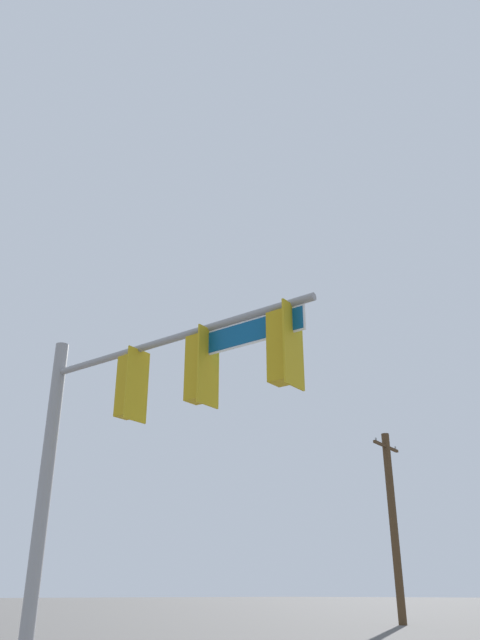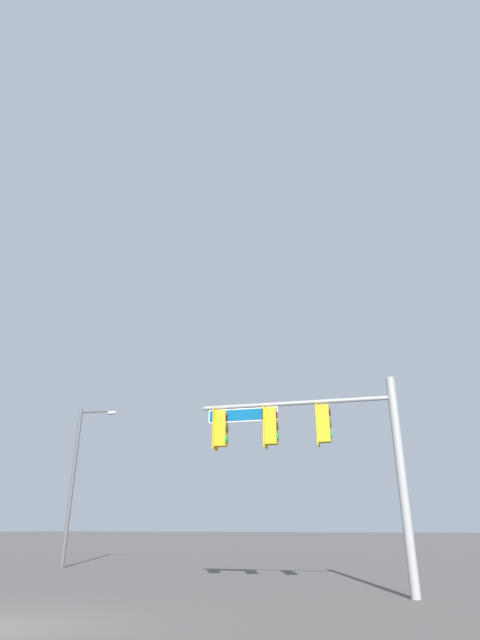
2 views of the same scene
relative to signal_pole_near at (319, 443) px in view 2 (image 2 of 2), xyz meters
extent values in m
cylinder|color=gray|center=(-2.17, -0.44, -1.09)|extent=(0.26, 0.26, 5.84)
cylinder|color=gray|center=(0.69, 0.14, 1.23)|extent=(5.75, 1.29, 0.13)
cube|color=gold|center=(0.02, 0.00, 0.56)|extent=(0.13, 0.52, 1.30)
cube|color=#B79314|center=(-0.17, -0.03, 0.56)|extent=(0.42, 0.39, 1.10)
cylinder|color=#B79314|center=(-0.17, -0.03, 1.17)|extent=(0.04, 0.04, 0.12)
cylinder|color=#340503|center=(-0.36, -0.07, 0.89)|extent=(0.07, 0.22, 0.22)
cylinder|color=#392D05|center=(-0.36, -0.07, 0.56)|extent=(0.07, 0.22, 0.22)
cylinder|color=green|center=(-0.36, -0.07, 0.23)|extent=(0.07, 0.22, 0.22)
cube|color=gold|center=(1.59, 0.32, 0.56)|extent=(0.13, 0.52, 1.30)
cube|color=#B79314|center=(1.41, 0.29, 0.56)|extent=(0.42, 0.39, 1.10)
cylinder|color=#B79314|center=(1.41, 0.29, 1.17)|extent=(0.04, 0.04, 0.12)
cylinder|color=#340503|center=(1.21, 0.25, 0.89)|extent=(0.07, 0.22, 0.22)
cylinder|color=#392D05|center=(1.21, 0.25, 0.56)|extent=(0.07, 0.22, 0.22)
cylinder|color=green|center=(1.21, 0.25, 0.23)|extent=(0.07, 0.22, 0.22)
cube|color=gold|center=(3.17, 0.65, 0.56)|extent=(0.13, 0.52, 1.30)
cube|color=#B79314|center=(2.98, 0.61, 0.56)|extent=(0.42, 0.39, 1.10)
cylinder|color=#B79314|center=(2.98, 0.61, 1.17)|extent=(0.04, 0.04, 0.12)
cylinder|color=#340503|center=(2.78, 0.57, 0.89)|extent=(0.07, 0.22, 0.22)
cylinder|color=#392D05|center=(2.78, 0.57, 0.56)|extent=(0.07, 0.22, 0.22)
cylinder|color=green|center=(2.78, 0.57, 0.23)|extent=(0.07, 0.22, 0.22)
cube|color=#0A4C7F|center=(2.29, 0.47, 0.95)|extent=(2.15, 0.47, 0.35)
cube|color=white|center=(2.29, 0.47, 0.95)|extent=(2.20, 0.47, 0.41)
cylinder|color=#4C4C51|center=(13.95, -4.63, -0.36)|extent=(0.18, 0.18, 7.30)
cylinder|color=#4C4C51|center=(13.16, -4.87, 3.13)|extent=(1.61, 0.58, 0.10)
ellipsoid|color=silver|center=(12.37, -5.11, 3.03)|extent=(0.56, 0.28, 0.20)
camera|label=1|loc=(8.97, -5.63, -2.79)|focal=35.00mm
camera|label=2|loc=(-4.50, 14.51, -2.32)|focal=28.00mm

